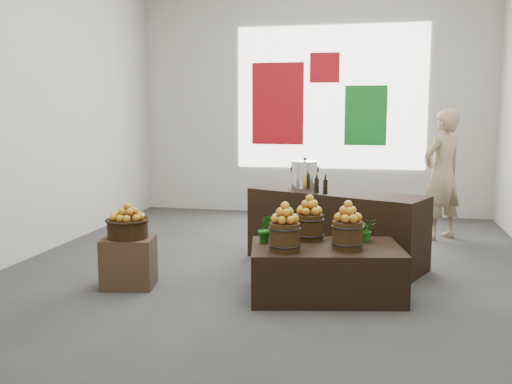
% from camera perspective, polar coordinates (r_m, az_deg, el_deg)
% --- Properties ---
extents(ground, '(7.00, 7.00, 0.00)m').
position_cam_1_polar(ground, '(6.69, 2.16, -7.24)').
color(ground, '#393936').
rests_on(ground, ground).
extents(back_wall, '(6.00, 0.04, 4.00)m').
position_cam_1_polar(back_wall, '(9.92, 5.69, 9.36)').
color(back_wall, '#AFADA2').
rests_on(back_wall, ground).
extents(back_opening, '(3.20, 0.02, 2.40)m').
position_cam_1_polar(back_opening, '(9.87, 7.43, 9.34)').
color(back_opening, white).
rests_on(back_opening, back_wall).
extents(deco_red_left, '(0.90, 0.04, 1.40)m').
position_cam_1_polar(deco_red_left, '(9.97, 2.19, 8.81)').
color(deco_red_left, maroon).
rests_on(deco_red_left, back_wall).
extents(deco_green_right, '(0.70, 0.04, 1.00)m').
position_cam_1_polar(deco_green_right, '(9.83, 10.91, 7.52)').
color(deco_green_right, '#106D1E').
rests_on(deco_green_right, back_wall).
extents(deco_red_upper, '(0.50, 0.04, 0.50)m').
position_cam_1_polar(deco_red_upper, '(9.90, 6.89, 12.24)').
color(deco_red_upper, maroon).
rests_on(deco_red_upper, back_wall).
extents(crate, '(0.57, 0.50, 0.50)m').
position_cam_1_polar(crate, '(5.94, -12.60, -6.88)').
color(crate, '#4D3724').
rests_on(crate, ground).
extents(wicker_basket, '(0.40, 0.40, 0.18)m').
position_cam_1_polar(wicker_basket, '(5.86, -12.70, -3.62)').
color(wicker_basket, black).
rests_on(wicker_basket, crate).
extents(apples_in_basket, '(0.31, 0.31, 0.17)m').
position_cam_1_polar(apples_in_basket, '(5.83, -12.75, -1.92)').
color(apples_in_basket, '#9C0517').
rests_on(apples_in_basket, wicker_basket).
extents(display_table, '(1.56, 1.13, 0.49)m').
position_cam_1_polar(display_table, '(5.56, 6.98, -7.85)').
color(display_table, black).
rests_on(display_table, ground).
extents(apple_bucket_front_left, '(0.28, 0.28, 0.26)m').
position_cam_1_polar(apple_bucket_front_left, '(5.25, 2.89, -4.52)').
color(apple_bucket_front_left, '#3B2410').
rests_on(apple_bucket_front_left, display_table).
extents(apples_in_bucket_front_left, '(0.21, 0.21, 0.19)m').
position_cam_1_polar(apples_in_bucket_front_left, '(5.20, 2.91, -2.09)').
color(apples_in_bucket_front_left, '#9C0517').
rests_on(apples_in_bucket_front_left, apple_bucket_front_left).
extents(apple_bucket_front_right, '(0.28, 0.28, 0.26)m').
position_cam_1_polar(apple_bucket_front_right, '(5.39, 9.13, -4.29)').
color(apple_bucket_front_right, '#3B2410').
rests_on(apple_bucket_front_right, display_table).
extents(apples_in_bucket_front_right, '(0.21, 0.21, 0.19)m').
position_cam_1_polar(apples_in_bucket_front_right, '(5.34, 9.18, -1.92)').
color(apples_in_bucket_front_right, '#9C0517').
rests_on(apples_in_bucket_front_right, apple_bucket_front_right).
extents(apple_bucket_rear, '(0.28, 0.28, 0.26)m').
position_cam_1_polar(apple_bucket_rear, '(5.71, 5.35, -3.52)').
color(apple_bucket_rear, '#3B2410').
rests_on(apple_bucket_rear, display_table).
extents(apples_in_bucket_rear, '(0.21, 0.21, 0.19)m').
position_cam_1_polar(apples_in_bucket_rear, '(5.67, 5.38, -1.28)').
color(apples_in_bucket_rear, '#9C0517').
rests_on(apples_in_bucket_rear, apple_bucket_rear).
extents(herb_garnish_right, '(0.26, 0.24, 0.24)m').
position_cam_1_polar(herb_garnish_right, '(5.74, 10.88, -3.70)').
color(herb_garnish_right, '#165812').
rests_on(herb_garnish_right, display_table).
extents(herb_garnish_left, '(0.15, 0.13, 0.28)m').
position_cam_1_polar(herb_garnish_left, '(5.56, 1.00, -3.71)').
color(herb_garnish_left, '#165812').
rests_on(herb_garnish_left, display_table).
extents(counter, '(2.15, 1.42, 0.84)m').
position_cam_1_polar(counter, '(6.71, 7.93, -3.56)').
color(counter, black).
rests_on(counter, ground).
extents(stock_pot_left, '(0.32, 0.32, 0.32)m').
position_cam_1_polar(stock_pot_left, '(6.82, 4.89, 1.62)').
color(stock_pot_left, silver).
rests_on(stock_pot_left, counter).
extents(oil_cruets, '(0.16, 0.11, 0.23)m').
position_cam_1_polar(oil_cruets, '(6.44, 7.17, 0.83)').
color(oil_cruets, black).
rests_on(oil_cruets, counter).
extents(shopper, '(0.78, 0.76, 1.80)m').
position_cam_1_polar(shopper, '(8.27, 18.11, 1.67)').
color(shopper, '#9E8661').
rests_on(shopper, ground).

